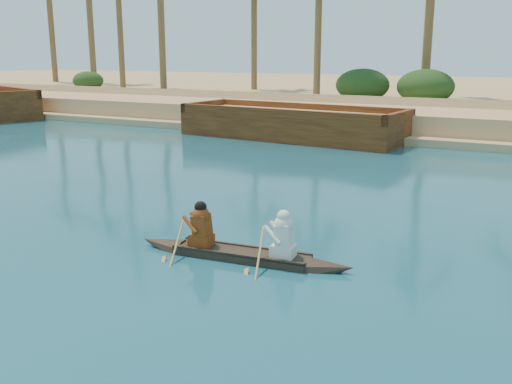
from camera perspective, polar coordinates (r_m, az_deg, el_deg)
The scene contains 4 objects.
sandy_embankment at distance 51.72m, azimuth 19.14°, elevation 8.93°, with size 150.00×51.00×1.50m.
shrub_cluster at distance 36.58m, azimuth 15.35°, elevation 8.59°, with size 100.00×6.00×2.40m, color #193613, non-canonical shape.
canoe at distance 11.79m, azimuth -1.51°, elevation -5.53°, with size 4.77×1.09×1.30m.
barge_mid at distance 28.81m, azimuth 3.61°, elevation 6.72°, with size 11.55×4.71×1.88m.
Camera 1 is at (7.94, -4.09, 4.12)m, focal length 40.00 mm.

